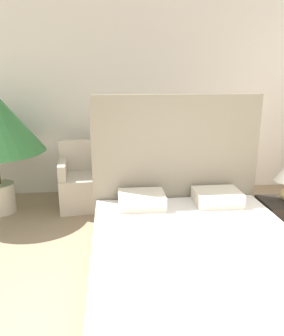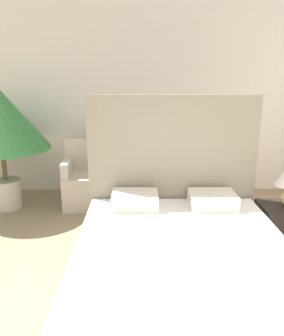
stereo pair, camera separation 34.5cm
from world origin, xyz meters
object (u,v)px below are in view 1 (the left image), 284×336
at_px(bed, 197,259).
at_px(armchair_near_window_right, 147,184).
at_px(nightstand, 283,220).
at_px(armchair_near_window_left, 84,186).

xyz_separation_m(bed, armchair_near_window_right, (-0.20, 1.97, 0.00)).
bearing_deg(nightstand, bed, -146.45).
bearing_deg(armchair_near_window_left, nightstand, -32.77).
height_order(armchair_near_window_left, armchair_near_window_right, same).
relative_size(bed, nightstand, 4.45).
xyz_separation_m(armchair_near_window_right, nightstand, (1.37, -1.19, -0.07)).
distance_m(bed, armchair_near_window_left, 2.25).
distance_m(armchair_near_window_left, nightstand, 2.55).
bearing_deg(armchair_near_window_left, bed, -66.12).
relative_size(bed, armchair_near_window_right, 2.46).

